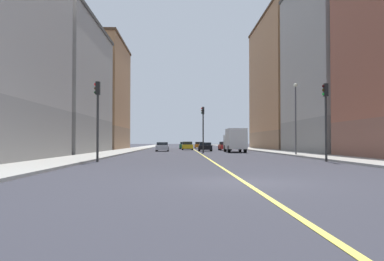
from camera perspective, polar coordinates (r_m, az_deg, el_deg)
name	(u,v)px	position (r m, az deg, el deg)	size (l,w,h in m)	color
ground_plane	(244,182)	(13.91, 7.55, -7.42)	(400.00, 400.00, 0.00)	#303039
sidewalk_left	(259,150)	(63.90, 9.69, -2.75)	(3.80, 168.00, 0.15)	#9E9B93
sidewalk_right	(130,150)	(63.20, -8.90, -2.76)	(3.80, 168.00, 0.15)	#9E9B93
lane_center_stripe	(195,150)	(62.72, 0.44, -2.85)	(0.16, 154.00, 0.01)	#E5D14C
building_left_mid	(334,64)	(52.03, 19.84, 8.99)	(9.10, 18.35, 21.72)	gray
building_left_far	(285,83)	(73.52, 13.32, 6.62)	(9.10, 25.25, 23.64)	#8F6B4F
building_right_midblock	(61,87)	(50.00, -18.35, 5.92)	(9.10, 20.04, 15.71)	gray
building_right_distant	(98,96)	(70.25, -13.40, 4.91)	(9.10, 18.41, 18.56)	#8F6B4F
traffic_light_left_near	(326,111)	(29.28, 18.70, 2.74)	(0.40, 0.32, 5.48)	#2D2D2D
traffic_light_right_near	(97,110)	(28.08, -13.47, 2.96)	(0.40, 0.32, 5.54)	#2D2D2D
traffic_light_median_far	(203,123)	(48.71, 1.60, 1.11)	(0.40, 0.32, 5.66)	#2D2D2D
street_lamp_left_near	(296,111)	(39.84, 14.71, 2.73)	(0.36, 0.36, 6.94)	#4C4C51
car_black	(205,147)	(57.60, 1.90, -2.35)	(2.04, 4.38, 1.25)	black
car_silver	(162,147)	(56.62, -4.30, -2.35)	(1.91, 4.38, 1.28)	silver
car_orange	(199,145)	(79.57, 1.07, -2.13)	(2.07, 4.14, 1.30)	orange
car_green	(185,145)	(73.96, -1.03, -2.17)	(2.08, 4.04, 1.28)	#1E6B38
car_red	(225,146)	(62.21, 4.75, -2.26)	(1.82, 4.08, 1.34)	red
car_yellow	(187,146)	(65.27, -0.68, -2.22)	(1.86, 4.04, 1.36)	gold
box_truck	(235,140)	(51.61, 6.22, -1.35)	(2.32, 7.14, 3.02)	beige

